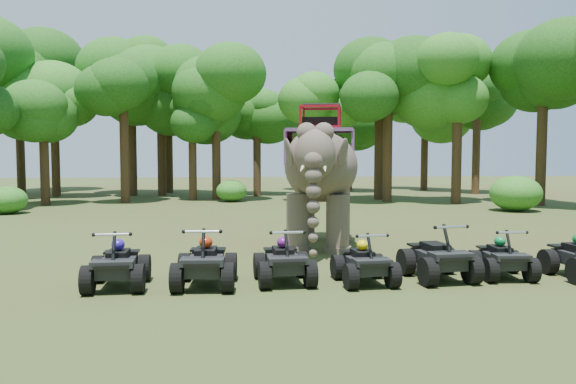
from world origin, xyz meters
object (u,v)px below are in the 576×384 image
at_px(atv_0, 117,258).
at_px(atv_1, 205,256).
at_px(atv_4, 438,251).
at_px(atv_3, 364,257).
at_px(atv_5, 502,253).
at_px(elephant, 320,174).
at_px(atv_2, 284,255).

xyz_separation_m(atv_0, atv_1, (1.93, -0.06, 0.03)).
xyz_separation_m(atv_1, atv_4, (5.40, 0.18, 0.00)).
height_order(atv_1, atv_3, atv_1).
height_order(atv_1, atv_5, atv_1).
distance_m(atv_0, atv_4, 7.33).
bearing_deg(atv_0, atv_4, -1.62).
bearing_deg(atv_5, atv_1, -174.38).
bearing_deg(atv_0, atv_1, -4.34).
height_order(elephant, atv_0, elephant).
bearing_deg(atv_2, atv_4, -3.68).
xyz_separation_m(elephant, atv_5, (3.64, -5.00, -1.68)).
height_order(elephant, atv_5, elephant).
bearing_deg(atv_5, atv_2, -175.65).
bearing_deg(atv_3, elephant, 87.05).
xyz_separation_m(elephant, atv_4, (2.04, -5.06, -1.60)).
bearing_deg(elephant, atv_3, -75.45).
distance_m(atv_0, atv_2, 3.70).
relative_size(atv_0, atv_2, 1.02).
relative_size(atv_0, atv_5, 1.09).
xyz_separation_m(atv_0, atv_3, (5.52, -0.12, -0.05)).
bearing_deg(elephant, atv_2, -95.33).
bearing_deg(atv_4, atv_0, 174.15).
bearing_deg(atv_1, atv_0, -179.17).
xyz_separation_m(atv_0, atv_4, (7.33, 0.12, 0.03)).
distance_m(atv_2, atv_4, 3.63).
bearing_deg(atv_2, atv_3, -11.06).
bearing_deg(atv_0, atv_2, -0.73).
height_order(elephant, atv_2, elephant).
relative_size(atv_2, atv_5, 1.07).
relative_size(elephant, atv_0, 3.09).
relative_size(elephant, atv_3, 3.33).
bearing_deg(elephant, atv_5, -41.88).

